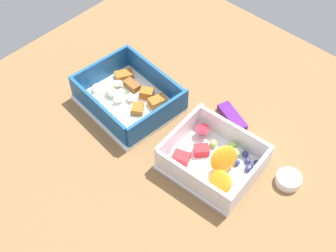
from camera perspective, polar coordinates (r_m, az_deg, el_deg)
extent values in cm
cube|color=brown|center=(81.49, 0.12, -1.69)|extent=(80.00, 80.00, 2.00)
cube|color=white|center=(85.90, -5.06, 2.99)|extent=(18.80, 15.73, 0.60)
cube|color=#19518C|center=(89.08, -8.60, 7.15)|extent=(1.91, 14.16, 4.82)
cube|color=#19518C|center=(79.37, -1.39, 0.95)|extent=(1.91, 14.16, 4.82)
cube|color=#19518C|center=(86.82, -1.66, 6.40)|extent=(16.35, 2.11, 4.82)
cube|color=#19518C|center=(81.52, -8.92, 1.91)|extent=(16.35, 2.11, 4.82)
ellipsoid|color=beige|center=(87.65, -9.18, 4.79)|extent=(3.10, 3.19, 1.31)
ellipsoid|color=beige|center=(85.25, -6.40, 3.47)|extent=(1.76, 2.43, 1.17)
ellipsoid|color=beige|center=(86.21, -9.40, 3.65)|extent=(2.35, 2.70, 1.13)
ellipsoid|color=beige|center=(85.38, -4.89, 3.69)|extent=(2.68, 2.61, 1.10)
ellipsoid|color=beige|center=(88.21, -6.57, 5.44)|extent=(2.62, 2.81, 1.15)
ellipsoid|color=beige|center=(86.52, -7.35, 4.42)|extent=(3.35, 2.78, 1.44)
ellipsoid|color=beige|center=(84.26, -8.48, 2.52)|extent=(3.13, 3.01, 1.29)
cube|color=#AD5B1E|center=(84.47, -1.39, 3.19)|extent=(2.96, 3.67, 1.44)
cube|color=#AD5B1E|center=(85.80, -2.76, 4.22)|extent=(3.13, 2.93, 1.71)
cube|color=brown|center=(87.75, -4.66, 5.24)|extent=(3.46, 2.00, 1.38)
cube|color=#AD5B1E|center=(83.67, -3.67, 2.41)|extent=(3.17, 3.24, 1.30)
cube|color=#AD5B1E|center=(90.13, -5.70, 6.54)|extent=(3.61, 4.16, 1.14)
cube|color=#387A33|center=(85.85, -8.41, 2.89)|extent=(0.60, 0.40, 0.20)
cube|color=#387A33|center=(87.20, -5.44, 4.25)|extent=(0.60, 0.40, 0.20)
cube|color=#387A33|center=(85.49, -7.73, 2.75)|extent=(0.60, 0.40, 0.20)
cube|color=white|center=(76.93, 5.67, -4.96)|extent=(16.27, 14.19, 0.60)
cube|color=white|center=(77.28, 1.35, -1.12)|extent=(1.61, 13.05, 4.44)
cube|color=white|center=(73.14, 10.57, -6.73)|extent=(1.61, 13.05, 4.44)
cube|color=white|center=(78.28, 8.41, -0.94)|extent=(14.11, 1.70, 4.44)
cube|color=white|center=(71.86, 2.97, -7.03)|extent=(14.11, 1.70, 4.44)
ellipsoid|color=orange|center=(74.16, 7.16, -4.25)|extent=(4.98, 5.87, 5.11)
ellipsoid|color=orange|center=(72.26, 6.72, -7.18)|extent=(4.11, 3.78, 3.97)
cube|color=red|center=(77.22, 4.32, -3.12)|extent=(3.17, 3.23, 1.55)
cube|color=#F4EACC|center=(74.33, 3.86, -6.16)|extent=(2.90, 3.25, 1.61)
cube|color=red|center=(75.98, 1.70, -4.12)|extent=(3.44, 3.03, 1.71)
sphere|color=#9ECC60|center=(78.35, 5.85, -2.28)|extent=(1.42, 1.42, 1.42)
sphere|color=#9ECC60|center=(77.27, 8.50, -3.49)|extent=(1.85, 1.85, 1.85)
sphere|color=#9ECC60|center=(78.42, 8.30, -2.54)|extent=(1.50, 1.50, 1.50)
sphere|color=#9ECC60|center=(77.39, 6.82, -3.27)|extent=(1.54, 1.54, 1.54)
cone|color=red|center=(79.41, 4.40, -0.81)|extent=(2.45, 2.45, 1.96)
sphere|color=navy|center=(76.66, 8.84, -4.65)|extent=(1.12, 1.12, 1.12)
sphere|color=navy|center=(77.20, 10.20, -4.44)|extent=(1.05, 1.05, 1.05)
sphere|color=navy|center=(77.90, 9.88, -3.57)|extent=(1.17, 1.17, 1.17)
sphere|color=navy|center=(77.28, 11.32, -4.66)|extent=(1.02, 1.02, 1.02)
sphere|color=navy|center=(76.23, 10.22, -5.45)|extent=(1.09, 1.09, 1.09)
sphere|color=navy|center=(76.66, 10.99, -5.23)|extent=(1.01, 1.01, 1.01)
cube|color=#51197A|center=(83.63, 8.25, 1.15)|extent=(7.40, 4.69, 1.20)
cylinder|color=white|center=(76.88, 15.23, -6.68)|extent=(4.20, 4.20, 1.68)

